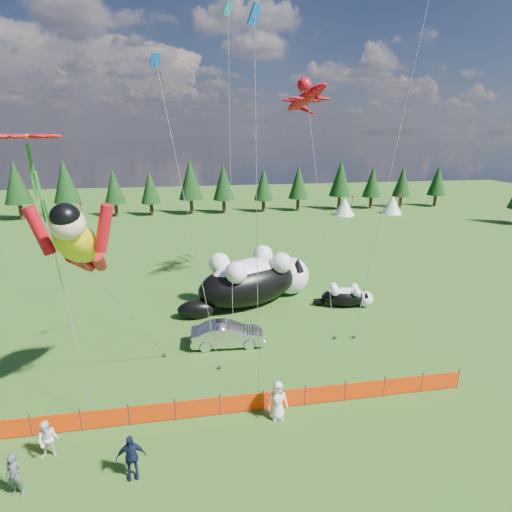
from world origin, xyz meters
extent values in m
plane|color=#173C0B|center=(0.00, 0.00, 0.00)|extent=(160.00, 160.00, 0.00)
cylinder|color=#262626|center=(-9.00, -3.00, 0.55)|extent=(0.06, 0.06, 1.10)
cylinder|color=#262626|center=(-7.00, -3.00, 0.55)|extent=(0.06, 0.06, 1.10)
cylinder|color=#262626|center=(-5.00, -3.00, 0.55)|extent=(0.06, 0.06, 1.10)
cylinder|color=#262626|center=(-3.00, -3.00, 0.55)|extent=(0.06, 0.06, 1.10)
cylinder|color=#262626|center=(-1.00, -3.00, 0.55)|extent=(0.06, 0.06, 1.10)
cylinder|color=#262626|center=(1.00, -3.00, 0.55)|extent=(0.06, 0.06, 1.10)
cylinder|color=#262626|center=(3.00, -3.00, 0.55)|extent=(0.06, 0.06, 1.10)
cylinder|color=#262626|center=(5.00, -3.00, 0.55)|extent=(0.06, 0.06, 1.10)
cylinder|color=#262626|center=(7.00, -3.00, 0.55)|extent=(0.06, 0.06, 1.10)
cylinder|color=#262626|center=(9.00, -3.00, 0.55)|extent=(0.06, 0.06, 1.10)
cylinder|color=#262626|center=(11.00, -3.00, 0.55)|extent=(0.06, 0.06, 1.10)
cube|color=#FF3505|center=(-10.00, -3.00, 0.50)|extent=(2.00, 0.04, 0.90)
cube|color=#FF3505|center=(-8.00, -3.00, 0.50)|extent=(2.00, 0.04, 0.90)
cube|color=#FF3505|center=(-6.00, -3.00, 0.50)|extent=(2.00, 0.04, 0.90)
cube|color=#FF3505|center=(-4.00, -3.00, 0.50)|extent=(2.00, 0.04, 0.90)
cube|color=#FF3505|center=(-2.00, -3.00, 0.50)|extent=(2.00, 0.04, 0.90)
cube|color=#FF3505|center=(0.00, -3.00, 0.50)|extent=(2.00, 0.04, 0.90)
cube|color=#FF3505|center=(2.00, -3.00, 0.50)|extent=(2.00, 0.04, 0.90)
cube|color=#FF3505|center=(4.00, -3.00, 0.50)|extent=(2.00, 0.04, 0.90)
cube|color=#FF3505|center=(6.00, -3.00, 0.50)|extent=(2.00, 0.04, 0.90)
cube|color=#FF3505|center=(8.00, -3.00, 0.50)|extent=(2.00, 0.04, 0.90)
cube|color=#FF3505|center=(10.00, -3.00, 0.50)|extent=(2.00, 0.04, 0.90)
ellipsoid|color=black|center=(2.24, 9.10, 1.66)|extent=(9.14, 6.89, 3.31)
ellipsoid|color=white|center=(2.24, 9.10, 2.48)|extent=(6.84, 5.06, 2.02)
sphere|color=white|center=(5.77, 10.66, 1.47)|extent=(2.95, 2.95, 2.95)
sphere|color=#DB556E|center=(6.92, 11.16, 1.47)|extent=(0.41, 0.41, 0.41)
ellipsoid|color=black|center=(-1.80, 7.31, 0.64)|extent=(2.88, 2.22, 1.29)
cone|color=black|center=(6.13, 9.85, 2.65)|extent=(1.03, 1.03, 1.03)
cone|color=black|center=(5.41, 11.47, 2.65)|extent=(1.03, 1.03, 1.03)
sphere|color=white|center=(3.60, 11.01, 3.22)|extent=(1.55, 1.55, 1.55)
sphere|color=white|center=(4.57, 8.82, 3.22)|extent=(1.55, 1.55, 1.55)
sphere|color=white|center=(0.07, 9.45, 3.22)|extent=(1.55, 1.55, 1.55)
sphere|color=white|center=(1.04, 7.26, 3.22)|extent=(1.55, 1.55, 1.55)
ellipsoid|color=black|center=(9.10, 7.55, 0.67)|extent=(3.60, 2.27, 1.33)
ellipsoid|color=white|center=(9.10, 7.55, 1.00)|extent=(2.71, 1.65, 0.82)
sphere|color=white|center=(10.61, 7.19, 0.59)|extent=(1.19, 1.19, 1.19)
sphere|color=#DB556E|center=(11.10, 7.08, 0.59)|extent=(0.17, 0.17, 0.17)
ellipsoid|color=black|center=(7.37, 7.95, 0.26)|extent=(1.13, 0.74, 0.52)
cone|color=black|center=(10.53, 6.85, 1.07)|extent=(0.42, 0.42, 0.42)
cone|color=black|center=(10.69, 7.54, 1.07)|extent=(0.42, 0.42, 0.42)
sphere|color=white|center=(10.00, 7.83, 1.30)|extent=(0.62, 0.62, 0.62)
sphere|color=white|center=(9.78, 6.89, 1.30)|extent=(0.62, 0.62, 0.62)
sphere|color=white|center=(8.49, 8.18, 1.30)|extent=(0.62, 0.62, 0.62)
sphere|color=white|center=(8.27, 7.24, 1.30)|extent=(0.62, 0.62, 0.62)
imported|color=silver|center=(-0.03, 3.21, 0.72)|extent=(4.47, 1.76, 1.45)
imported|color=#505054|center=(-8.46, -6.00, 0.86)|extent=(0.71, 0.54, 1.73)
imported|color=white|center=(-7.85, -4.39, 0.85)|extent=(0.83, 0.51, 1.69)
imported|color=#141A37|center=(-4.52, -5.89, 0.92)|extent=(1.12, 0.64, 1.83)
imported|color=white|center=(1.53, -3.66, 0.93)|extent=(0.95, 0.65, 1.87)
cylinder|color=#595959|center=(-5.21, 0.77, 4.00)|extent=(0.03, 0.03, 8.93)
cube|color=#262626|center=(-3.77, 2.52, 0.08)|extent=(0.15, 0.15, 0.16)
cylinder|color=#595959|center=(6.74, 7.15, 7.46)|extent=(0.03, 0.03, 16.98)
cube|color=#262626|center=(6.67, 2.84, 0.08)|extent=(0.15, 0.15, 0.16)
cylinder|color=#595959|center=(-7.66, -0.68, 6.19)|extent=(0.03, 0.03, 13.00)
cube|color=#262626|center=(-6.46, -2.76, 0.08)|extent=(0.15, 0.15, 0.16)
cube|color=#198C1B|center=(-8.86, 1.40, 9.52)|extent=(0.22, 0.22, 4.77)
cylinder|color=#595959|center=(-2.02, 3.13, 8.12)|extent=(0.03, 0.03, 16.83)
cube|color=#262626|center=(-0.72, 0.73, 0.08)|extent=(0.15, 0.15, 0.16)
cylinder|color=#595959|center=(11.05, 5.51, 12.03)|extent=(0.03, 0.03, 25.21)
cube|color=#262626|center=(7.90, 2.71, 0.08)|extent=(0.15, 0.15, 0.16)
cylinder|color=#595959|center=(0.89, -1.90, 8.39)|extent=(0.03, 0.03, 16.48)
cube|color=#262626|center=(0.94, -2.17, 0.08)|extent=(0.15, 0.15, 0.16)
cylinder|color=#595959|center=(0.88, 8.28, 10.18)|extent=(0.03, 0.03, 21.13)
cube|color=#262626|center=(0.50, 5.00, 0.08)|extent=(0.15, 0.15, 0.16)
camera|label=1|loc=(-1.96, -18.38, 12.38)|focal=28.00mm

